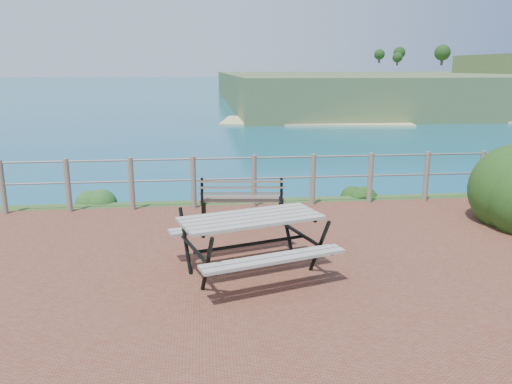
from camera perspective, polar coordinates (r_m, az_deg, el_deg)
ground at (r=6.54m, az=2.89°, el=-9.70°), size 10.00×7.00×0.12m
ocean at (r=205.93m, az=-6.15°, el=13.26°), size 1200.00×1200.00×0.00m
safety_railing at (r=9.54m, az=-0.24°, el=1.58°), size 9.40×0.10×1.00m
picnic_table at (r=6.48m, az=-0.57°, el=-5.32°), size 1.93×1.50×0.76m
park_bench at (r=8.61m, az=-1.61°, el=-0.02°), size 1.48×0.51×0.82m
shrub_right_edge at (r=11.36m, az=27.01°, el=-0.91°), size 1.25×1.25×1.78m
shrub_lip_west at (r=10.61m, az=-18.04°, el=-1.01°), size 0.66×0.66×0.36m
shrub_lip_east at (r=10.86m, az=11.93°, el=-0.29°), size 0.69×0.69×0.40m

